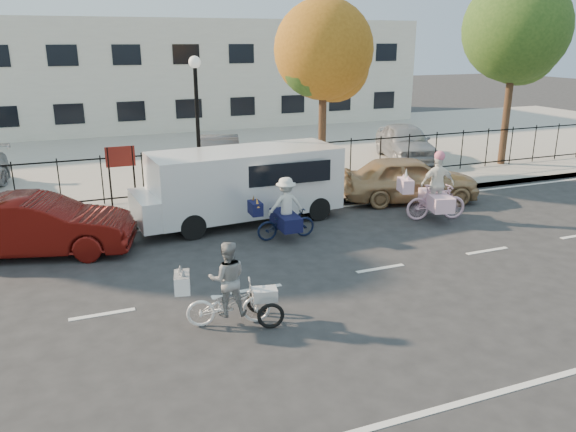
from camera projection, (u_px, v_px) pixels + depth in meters
name	position (u px, v px, depth m)	size (l,w,h in m)	color
ground	(254.00, 290.00, 11.59)	(120.00, 120.00, 0.00)	#333334
road_markings	(254.00, 289.00, 11.59)	(60.00, 9.52, 0.01)	silver
curb	(198.00, 217.00, 16.04)	(60.00, 0.10, 0.15)	#A8A399
sidewalk	(190.00, 208.00, 16.98)	(60.00, 2.20, 0.15)	#A8A399
parking_lot	(147.00, 154.00, 24.86)	(60.00, 15.60, 0.15)	#A8A399
iron_fence	(182.00, 173.00, 17.70)	(58.00, 0.06, 1.50)	black
building	(119.00, 74.00, 32.84)	(34.00, 10.00, 6.00)	silver
lamppost	(197.00, 103.00, 16.86)	(0.36, 0.36, 4.33)	black
street_sign	(121.00, 164.00, 16.54)	(0.85, 0.06, 1.80)	black
zebra_trike	(228.00, 293.00, 10.02)	(1.85, 0.95, 1.58)	white
unicorn_bike	(435.00, 195.00, 15.87)	(2.03, 1.45, 2.00)	#EAB2CC
bull_bike	(285.00, 215.00, 14.38)	(1.74, 1.19, 1.63)	black
white_van	(242.00, 182.00, 15.65)	(5.85, 2.31, 2.03)	white
red_sedan	(38.00, 226.00, 13.29)	(1.52, 4.36, 1.44)	#560D09
gold_sedan	(409.00, 179.00, 17.71)	(1.72, 4.28, 1.46)	tan
lot_car_c	(219.00, 157.00, 20.48)	(1.48, 4.23, 1.40)	#494C51
lot_car_d	(405.00, 142.00, 23.21)	(1.75, 4.34, 1.48)	#9DA0A4
tree_mid	(327.00, 55.00, 19.51)	(3.49, 3.45, 6.33)	#442D1D
tree_east	(518.00, 34.00, 21.25)	(3.99, 3.99, 7.32)	#442D1D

